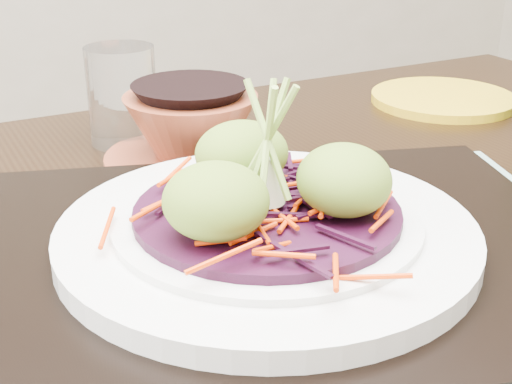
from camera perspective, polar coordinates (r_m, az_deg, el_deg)
name	(u,v)px	position (r m, az deg, el deg)	size (l,w,h in m)	color
placemat	(267,272)	(0.51, 0.85, -6.39)	(0.51, 0.40, 0.00)	gray
serving_tray	(267,256)	(0.50, 0.86, -5.17)	(0.45, 0.34, 0.02)	black
white_plate	(267,231)	(0.49, 0.88, -3.17)	(0.29, 0.29, 0.02)	silver
cabbage_bed	(267,212)	(0.49, 0.89, -1.62)	(0.18, 0.18, 0.01)	black
carrot_julienne	(267,200)	(0.48, 0.89, -0.66)	(0.22, 0.22, 0.01)	#DF3603
guacamole_scoops	(268,178)	(0.48, 0.94, 1.16)	(0.16, 0.14, 0.05)	olive
scallion_garnish	(267,146)	(0.47, 0.92, 3.70)	(0.07, 0.07, 0.10)	#8AB247
water_glass	(122,95)	(0.76, -10.66, 7.61)	(0.07, 0.07, 0.10)	white
terracotta_bowl_set	(192,135)	(0.69, -5.16, 4.55)	(0.21, 0.21, 0.07)	brown
yellow_plate	(443,99)	(0.93, 14.73, 7.24)	(0.18, 0.18, 0.01)	gold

